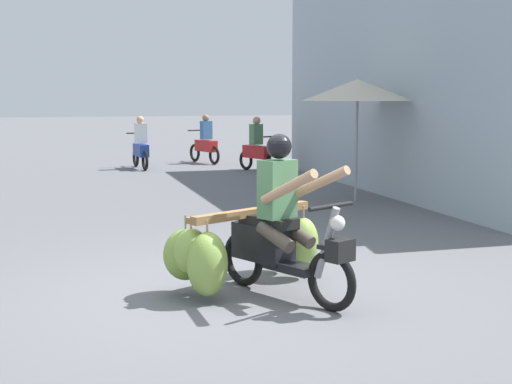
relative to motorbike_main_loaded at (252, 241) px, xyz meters
name	(u,v)px	position (x,y,z in m)	size (l,w,h in m)	color
ground_plane	(230,292)	(-0.21, 0.04, -0.51)	(120.00, 120.00, 0.00)	slate
motorbike_main_loaded	(252,241)	(0.00, 0.00, 0.00)	(1.83, 2.03, 1.58)	black
motorbike_distant_ahead_left	(141,148)	(0.36, 12.30, 0.06)	(0.50, 1.62, 1.40)	black
motorbike_distant_ahead_right	(257,149)	(3.16, 10.83, 0.06)	(0.77, 1.53, 1.40)	black
motorbike_distant_far_ahead	(205,143)	(2.35, 13.41, 0.06)	(0.70, 1.56, 1.40)	black
shopfront_building	(448,83)	(6.04, 6.56, 1.69)	(3.51, 10.22, 4.40)	#9EADB7
market_umbrella_near_shop	(357,90)	(3.51, 5.43, 1.52)	(2.01, 2.01, 2.23)	#99999E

